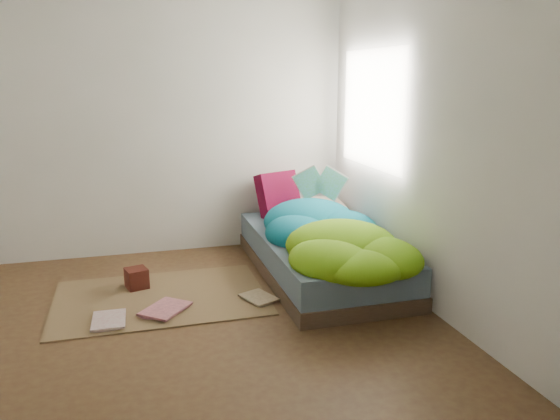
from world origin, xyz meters
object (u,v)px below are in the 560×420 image
object	(u,v)px
floor_book_a	(92,322)
floor_book_b	(151,307)
pillow_magenta	(278,194)
open_book	(320,173)
bed	(320,256)
wooden_box	(137,278)

from	to	relation	value
floor_book_a	floor_book_b	bearing A→B (deg)	21.34
pillow_magenta	floor_book_a	bearing A→B (deg)	-164.04
pillow_magenta	open_book	distance (m)	0.52
bed	open_book	distance (m)	0.82
bed	wooden_box	bearing A→B (deg)	177.07
floor_book_a	floor_book_b	xyz separation A→B (m)	(0.41, 0.15, 0.00)
bed	floor_book_a	size ratio (longest dim) A/B	6.46
bed	wooden_box	distance (m)	1.54
pillow_magenta	floor_book_a	xyz separation A→B (m)	(-1.71, -1.35, -0.53)
open_book	wooden_box	bearing A→B (deg)	-143.20
open_book	bed	bearing A→B (deg)	-85.64
floor_book_b	floor_book_a	bearing A→B (deg)	-120.09
floor_book_a	floor_book_b	size ratio (longest dim) A/B	0.90
floor_book_a	floor_book_b	distance (m)	0.43
pillow_magenta	floor_book_a	distance (m)	2.24
pillow_magenta	floor_book_b	size ratio (longest dim) A/B	1.24
pillow_magenta	wooden_box	world-z (taller)	pillow_magenta
wooden_box	floor_book_a	distance (m)	0.68
pillow_magenta	bed	bearing A→B (deg)	-102.14
wooden_box	floor_book_b	size ratio (longest dim) A/B	0.47
floor_book_b	open_book	bearing A→B (deg)	68.18
open_book	floor_book_a	world-z (taller)	open_book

